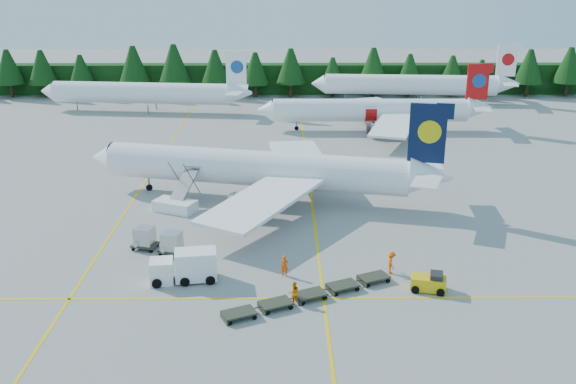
{
  "coord_description": "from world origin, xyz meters",
  "views": [
    {
      "loc": [
        2.84,
        -50.81,
        24.51
      ],
      "look_at": [
        3.3,
        9.4,
        3.5
      ],
      "focal_mm": 40.0,
      "sensor_mm": 36.0,
      "label": 1
    }
  ],
  "objects_px": {
    "airliner_red": "(366,111)",
    "airstairs": "(177,202)",
    "service_truck": "(184,266)",
    "airliner_navy": "(249,168)",
    "baggage_tug": "(429,282)"
  },
  "relations": [
    {
      "from": "service_truck",
      "to": "airliner_navy",
      "type": "bearing_deg",
      "value": 70.05
    },
    {
      "from": "airliner_navy",
      "to": "airstairs",
      "type": "distance_m",
      "value": 8.88
    },
    {
      "from": "airliner_red",
      "to": "service_truck",
      "type": "xyz_separation_m",
      "value": [
        -21.45,
        -52.41,
        -1.87
      ]
    },
    {
      "from": "airstairs",
      "to": "baggage_tug",
      "type": "xyz_separation_m",
      "value": [
        23.15,
        -18.44,
        -0.14
      ]
    },
    {
      "from": "airstairs",
      "to": "baggage_tug",
      "type": "height_order",
      "value": "airstairs"
    },
    {
      "from": "airstairs",
      "to": "baggage_tug",
      "type": "bearing_deg",
      "value": -14.33
    },
    {
      "from": "airliner_red",
      "to": "baggage_tug",
      "type": "bearing_deg",
      "value": -91.16
    },
    {
      "from": "airliner_red",
      "to": "airstairs",
      "type": "xyz_separation_m",
      "value": [
        -24.65,
        -35.81,
        -2.31
      ]
    },
    {
      "from": "airliner_red",
      "to": "service_truck",
      "type": "distance_m",
      "value": 56.66
    },
    {
      "from": "baggage_tug",
      "to": "airliner_red",
      "type": "bearing_deg",
      "value": 101.82
    },
    {
      "from": "airliner_red",
      "to": "baggage_tug",
      "type": "relative_size",
      "value": 11.97
    },
    {
      "from": "airliner_red",
      "to": "baggage_tug",
      "type": "xyz_separation_m",
      "value": [
        -1.5,
        -54.26,
        -2.45
      ]
    },
    {
      "from": "airstairs",
      "to": "service_truck",
      "type": "relative_size",
      "value": 1.2
    },
    {
      "from": "airliner_red",
      "to": "airstairs",
      "type": "height_order",
      "value": "airliner_red"
    },
    {
      "from": "airliner_navy",
      "to": "airstairs",
      "type": "height_order",
      "value": "airliner_navy"
    }
  ]
}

